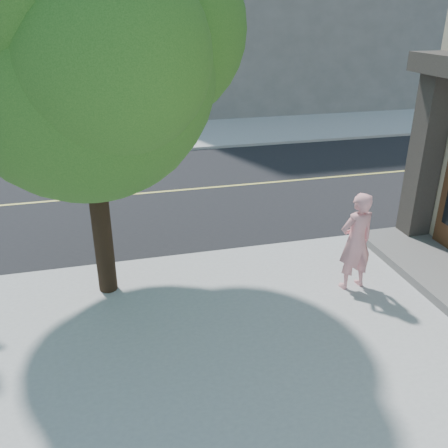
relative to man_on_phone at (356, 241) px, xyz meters
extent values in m
cube|color=black|center=(-7.19, 6.69, -1.12)|extent=(140.00, 9.00, 0.01)
cube|color=#A6A6A6|center=(6.31, 23.69, -1.06)|extent=(29.00, 25.00, 0.12)
cube|color=slate|center=(2.01, -0.01, -0.91)|extent=(1.60, 4.00, 0.18)
cube|color=#35302B|center=(2.51, 1.69, 1.10)|extent=(0.55, 0.55, 4.20)
imported|color=pink|center=(0.00, 0.00, 0.00)|extent=(0.80, 0.59, 2.01)
cylinder|color=black|center=(-4.75, 1.10, 0.80)|extent=(0.36, 0.36, 3.61)
sphere|color=#3A7223|center=(-4.75, 1.10, 3.20)|extent=(4.41, 4.41, 4.41)
sphere|color=#3A7223|center=(-3.55, 1.70, 3.81)|extent=(3.41, 3.41, 3.41)
sphere|color=#3A7223|center=(-5.75, 1.90, 4.01)|extent=(3.21, 3.21, 3.21)
sphere|color=#3A7223|center=(-4.35, 0.00, 3.50)|extent=(3.01, 3.01, 3.01)
camera|label=1|loc=(-4.52, -7.45, 4.12)|focal=38.47mm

